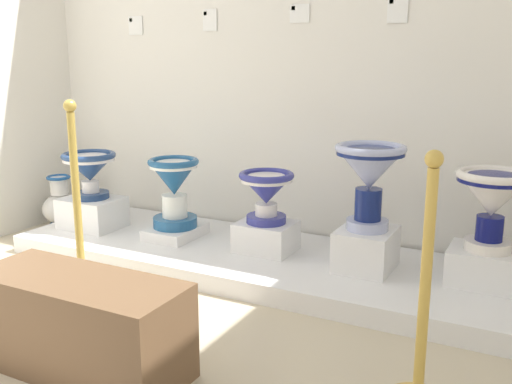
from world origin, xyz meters
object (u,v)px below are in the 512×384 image
Objects in this scene: info_placard_third at (299,13)px; decorative_vase_companion at (61,206)px; stanchion_post_near_right at (422,329)px; antique_toilet_rightmost at (370,171)px; plinth_block_tall_cobalt at (92,213)px; museum_bench at (80,325)px; antique_toilet_tall_cobalt at (89,167)px; antique_toilet_leftmost at (174,184)px; plinth_block_pale_glazed at (486,267)px; stanchion_post_near_left at (79,239)px; plinth_block_broad_patterned at (266,237)px; antique_toilet_pale_glazed at (493,196)px; info_placard_fourth at (398,9)px; plinth_block_rightmost at (366,249)px; info_placard_second at (210,20)px; antique_toilet_broad_patterned at (266,190)px; plinth_block_leftmost at (176,232)px; info_placard_first at (136,25)px.

decorative_vase_companion is at bearing -167.70° from info_placard_third.
antique_toilet_rightmost is at bearing 116.93° from stanchion_post_near_right.
museum_bench reaches higher than plinth_block_tall_cobalt.
antique_toilet_tall_cobalt is at bearing 131.24° from museum_bench.
plinth_block_pale_glazed is (1.88, 0.07, -0.26)m from antique_toilet_leftmost.
info_placard_third is at bearing 64.34° from stanchion_post_near_left.
antique_toilet_tall_cobalt is at bearing -175.29° from plinth_block_broad_patterned.
antique_toilet_pale_glazed is 1.20m from info_placard_fourth.
decorative_vase_companion is at bearing 179.44° from plinth_block_pale_glazed.
info_placard_fourth is (-0.02, 0.47, 0.86)m from antique_toilet_rightmost.
info_placard_third reaches higher than plinth_block_pale_glazed.
info_placard_third is (-0.62, 0.47, 1.29)m from plinth_block_rightmost.
antique_toilet_tall_cobalt is at bearing -163.48° from info_placard_fourth.
plinth_block_broad_patterned is 2.35× the size of info_placard_second.
antique_toilet_tall_cobalt is (0.00, 0.00, 0.31)m from plinth_block_tall_cobalt.
plinth_block_broad_patterned is at bearing -2.29° from decorative_vase_companion.
antique_toilet_rightmost is (1.90, 0.09, 0.45)m from plinth_block_tall_cobalt.
antique_toilet_leftmost is at bearing -177.62° from plinth_block_broad_patterned.
info_placard_third is (-0.00, 0.45, 1.03)m from antique_toilet_broad_patterned.
plinth_block_broad_patterned is (1.28, 0.11, -0.33)m from antique_toilet_tall_cobalt.
antique_toilet_leftmost is 3.00× the size of info_placard_fourth.
antique_toilet_leftmost is 0.42× the size of stanchion_post_near_left.
stanchion_post_near_right reaches higher than plinth_block_pale_glazed.
plinth_block_leftmost is 0.87m from stanchion_post_near_left.
antique_toilet_leftmost reaches higher than antique_toilet_broad_patterned.
info_placard_second reaches higher than plinth_block_broad_patterned.
info_placard_second reaches higher than info_placard_first.
info_placard_first reaches higher than stanchion_post_near_left.
antique_toilet_leftmost is 3.41× the size of info_placard_third.
plinth_block_tall_cobalt is 3.01× the size of info_placard_first.
info_placard_second is at bearing 145.22° from plinth_block_broad_patterned.
stanchion_post_near_left reaches higher than antique_toilet_rightmost.
plinth_block_leftmost is at bearing -143.25° from info_placard_third.
info_placard_first reaches higher than plinth_block_broad_patterned.
info_placard_first is (-0.64, 0.48, 1.33)m from plinth_block_leftmost.
plinth_block_pale_glazed is at bearing 180.00° from antique_toilet_pale_glazed.
antique_toilet_rightmost is 0.52× the size of museum_bench.
decorative_vase_companion is at bearing 175.01° from plinth_block_leftmost.
antique_toilet_rightmost is 1.14× the size of antique_toilet_pale_glazed.
antique_toilet_broad_patterned is at bearing 4.71° from plinth_block_tall_cobalt.
info_placard_first is at bearing 170.70° from plinth_block_pale_glazed.
info_placard_first is (-1.28, 0.45, 1.27)m from plinth_block_broad_patterned.
decorative_vase_companion is at bearing 177.71° from plinth_block_broad_patterned.
plinth_block_rightmost is (1.27, 0.01, 0.08)m from plinth_block_leftmost.
antique_toilet_broad_patterned is (0.64, 0.03, 0.03)m from antique_toilet_leftmost.
plinth_block_rightmost is 0.71m from antique_toilet_pale_glazed.
info_placard_fourth is at bearing 36.77° from antique_toilet_broad_patterned.
info_placard_first reaches higher than antique_toilet_rightmost.
antique_toilet_leftmost is at bearing -88.99° from info_placard_second.
plinth_block_broad_patterned is 1.09m from stanchion_post_near_left.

